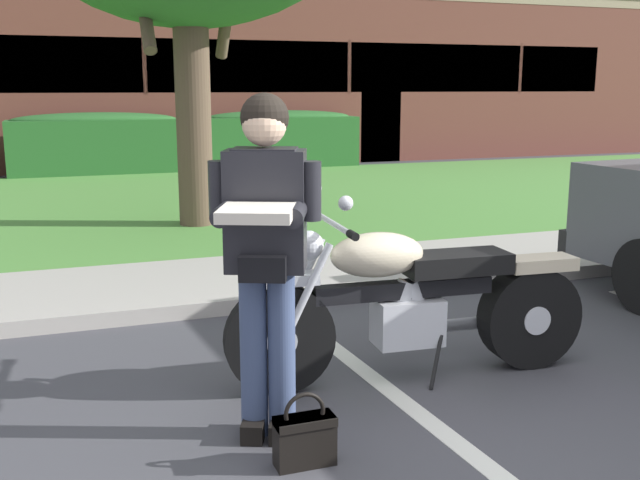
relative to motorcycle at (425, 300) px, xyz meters
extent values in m
cube|color=#ADA89E|center=(-0.40, 1.70, -0.42)|extent=(60.00, 0.20, 0.12)
cube|color=#ADA89E|center=(-0.40, 2.55, -0.44)|extent=(60.00, 1.50, 0.08)
cube|color=#518E3D|center=(-0.40, 7.22, -0.45)|extent=(60.00, 7.84, 0.06)
cube|color=silver|center=(-0.24, -1.03, -0.48)|extent=(0.36, 4.40, 0.01)
cylinder|color=black|center=(-0.89, 0.06, -0.16)|extent=(0.65, 0.15, 0.64)
cylinder|color=silver|center=(-0.89, 0.06, -0.16)|extent=(0.19, 0.13, 0.18)
cylinder|color=black|center=(0.71, -0.05, -0.16)|extent=(0.65, 0.23, 0.64)
cylinder|color=silver|center=(0.71, -0.05, -0.16)|extent=(0.19, 0.21, 0.18)
cube|color=silver|center=(-0.89, 0.06, 0.19)|extent=(0.45, 0.17, 0.06)
cube|color=beige|center=(0.76, -0.06, 0.18)|extent=(0.45, 0.23, 0.08)
cylinder|color=silver|center=(-0.76, -0.03, 0.12)|extent=(0.31, 0.07, 0.58)
cylinder|color=silver|center=(-0.75, 0.13, 0.12)|extent=(0.31, 0.07, 0.58)
sphere|color=silver|center=(-0.72, 0.05, 0.38)|extent=(0.17, 0.17, 0.17)
cylinder|color=silver|center=(-0.58, 0.04, 0.50)|extent=(0.08, 0.72, 0.03)
cylinder|color=black|center=(-0.60, -0.32, 0.50)|extent=(0.05, 0.10, 0.04)
cylinder|color=black|center=(-0.55, 0.40, 0.50)|extent=(0.05, 0.10, 0.04)
sphere|color=silver|center=(-0.62, -0.26, 0.66)|extent=(0.08, 0.08, 0.08)
sphere|color=silver|center=(-0.57, 0.34, 0.66)|extent=(0.08, 0.08, 0.08)
cube|color=black|center=(-0.14, 0.01, 0.08)|extent=(1.10, 0.18, 0.10)
ellipsoid|color=beige|center=(-0.31, 0.02, 0.30)|extent=(0.58, 0.36, 0.26)
cube|color=black|center=(0.19, -0.02, 0.22)|extent=(0.66, 0.32, 0.12)
cube|color=silver|center=(-0.11, 0.00, -0.12)|extent=(0.42, 0.27, 0.28)
cylinder|color=silver|center=(-0.14, 0.01, 0.04)|extent=(0.18, 0.13, 0.21)
cylinder|color=silver|center=(-0.08, 0.00, 0.04)|extent=(0.18, 0.13, 0.21)
cylinder|color=silver|center=(0.27, 0.12, -0.22)|extent=(0.60, 0.12, 0.08)
cylinder|color=silver|center=(0.47, 0.10, -0.22)|extent=(0.60, 0.12, 0.08)
cylinder|color=black|center=(0.00, -0.16, -0.33)|extent=(0.13, 0.11, 0.30)
cube|color=black|center=(-1.04, -0.48, -0.43)|extent=(0.19, 0.26, 0.10)
cube|color=black|center=(-1.17, -0.42, -0.43)|extent=(0.19, 0.26, 0.10)
cylinder|color=#3D4C70|center=(-1.03, -0.46, -0.05)|extent=(0.14, 0.14, 0.86)
cylinder|color=#3D4C70|center=(-1.16, -0.40, -0.05)|extent=(0.14, 0.14, 0.86)
cube|color=#232328|center=(-1.10, -0.43, 0.67)|extent=(0.44, 0.35, 0.58)
cube|color=#232328|center=(-1.10, -0.43, 0.94)|extent=(0.35, 0.30, 0.06)
sphere|color=beige|center=(-1.10, -0.43, 1.08)|extent=(0.21, 0.21, 0.21)
sphere|color=black|center=(-1.09, -0.42, 1.11)|extent=(0.23, 0.23, 0.23)
cube|color=black|center=(-1.15, -0.55, 0.42)|extent=(0.24, 0.18, 0.12)
cylinder|color=#232328|center=(-1.01, -0.64, 0.69)|extent=(0.22, 0.35, 0.09)
cylinder|color=#232328|center=(-1.31, -0.52, 0.69)|extent=(0.22, 0.35, 0.09)
cylinder|color=#232328|center=(-0.90, -0.53, 0.77)|extent=(0.10, 0.10, 0.28)
cylinder|color=#232328|center=(-1.31, -0.36, 0.77)|extent=(0.10, 0.10, 0.28)
cube|color=beige|center=(-1.21, -0.71, 0.71)|extent=(0.42, 0.42, 0.05)
cube|color=black|center=(-1.03, -0.79, -0.36)|extent=(0.28, 0.12, 0.24)
cube|color=black|center=(-1.03, -0.79, -0.26)|extent=(0.28, 0.13, 0.04)
torus|color=black|center=(-1.03, -0.79, -0.22)|extent=(0.20, 0.02, 0.20)
cylinder|color=brown|center=(-0.39, 5.26, 0.84)|extent=(0.42, 0.42, 2.64)
cylinder|color=brown|center=(0.06, 5.26, 2.23)|extent=(0.15, 1.03, 1.28)
cube|color=#286028|center=(-1.20, 11.46, 0.07)|extent=(3.29, 0.90, 1.10)
ellipsoid|color=#286028|center=(-1.20, 11.46, 0.62)|extent=(3.13, 0.84, 0.28)
cube|color=#286028|center=(2.55, 11.46, 0.07)|extent=(3.29, 0.90, 1.10)
ellipsoid|color=#286028|center=(2.55, 11.46, 0.62)|extent=(3.12, 0.84, 0.28)
cube|color=brown|center=(-0.12, 17.66, 1.48)|extent=(26.63, 11.01, 3.92)
cube|color=#1E282D|center=(-0.12, 12.18, 1.67)|extent=(22.63, 0.06, 1.10)
cube|color=brown|center=(-0.12, 12.17, 1.67)|extent=(0.08, 0.04, 1.20)
cube|color=brown|center=(4.41, 12.17, 1.67)|extent=(0.08, 0.04, 1.20)
cube|color=brown|center=(8.93, 12.17, 1.67)|extent=(0.08, 0.04, 1.20)
cube|color=#473323|center=(5.21, 12.19, 0.57)|extent=(1.00, 0.08, 2.10)
camera|label=1|loc=(-2.04, -3.82, 1.25)|focal=41.92mm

